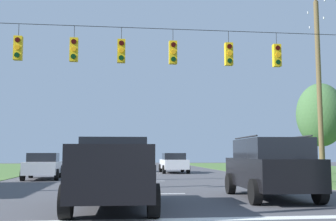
{
  "coord_description": "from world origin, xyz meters",
  "views": [
    {
      "loc": [
        -1.17,
        -6.15,
        1.5
      ],
      "look_at": [
        0.97,
        12.3,
        3.45
      ],
      "focal_mm": 43.57,
      "sensor_mm": 36.0,
      "label": 1
    }
  ],
  "objects_px": {
    "distant_car_crossing_white": "(174,163)",
    "tree_roadside_far_right": "(321,115)",
    "pickup_truck": "(113,172)",
    "suv_black": "(270,167)",
    "distant_car_far_parked": "(43,166)",
    "utility_pole_mid_right": "(319,83)",
    "distant_car_oncoming": "(118,162)",
    "overhead_signal_span": "(153,88)"
  },
  "relations": [
    {
      "from": "distant_car_oncoming",
      "to": "distant_car_far_parked",
      "type": "bearing_deg",
      "value": -115.25
    },
    {
      "from": "pickup_truck",
      "to": "utility_pole_mid_right",
      "type": "xyz_separation_m",
      "value": [
        10.58,
        8.59,
        4.22
      ]
    },
    {
      "from": "suv_black",
      "to": "pickup_truck",
      "type": "bearing_deg",
      "value": -162.26
    },
    {
      "from": "overhead_signal_span",
      "to": "utility_pole_mid_right",
      "type": "bearing_deg",
      "value": 23.71
    },
    {
      "from": "distant_car_crossing_white",
      "to": "suv_black",
      "type": "bearing_deg",
      "value": -87.32
    },
    {
      "from": "distant_car_oncoming",
      "to": "pickup_truck",
      "type": "bearing_deg",
      "value": -89.97
    },
    {
      "from": "overhead_signal_span",
      "to": "utility_pole_mid_right",
      "type": "height_order",
      "value": "utility_pole_mid_right"
    },
    {
      "from": "suv_black",
      "to": "tree_roadside_far_right",
      "type": "distance_m",
      "value": 17.81
    },
    {
      "from": "tree_roadside_far_right",
      "to": "utility_pole_mid_right",
      "type": "bearing_deg",
      "value": -117.39
    },
    {
      "from": "suv_black",
      "to": "distant_car_crossing_white",
      "type": "height_order",
      "value": "suv_black"
    },
    {
      "from": "distant_car_crossing_white",
      "to": "utility_pole_mid_right",
      "type": "bearing_deg",
      "value": -61.14
    },
    {
      "from": "overhead_signal_span",
      "to": "distant_car_oncoming",
      "type": "xyz_separation_m",
      "value": [
        -1.49,
        17.56,
        -3.31
      ]
    },
    {
      "from": "pickup_truck",
      "to": "distant_car_far_parked",
      "type": "bearing_deg",
      "value": 108.07
    },
    {
      "from": "overhead_signal_span",
      "to": "suv_black",
      "type": "distance_m",
      "value": 5.61
    },
    {
      "from": "overhead_signal_span",
      "to": "pickup_truck",
      "type": "xyz_separation_m",
      "value": [
        -1.48,
        -4.59,
        -3.13
      ]
    },
    {
      "from": "overhead_signal_span",
      "to": "distant_car_far_parked",
      "type": "bearing_deg",
      "value": 124.07
    },
    {
      "from": "distant_car_oncoming",
      "to": "distant_car_far_parked",
      "type": "relative_size",
      "value": 0.99
    },
    {
      "from": "distant_car_oncoming",
      "to": "tree_roadside_far_right",
      "type": "relative_size",
      "value": 0.66
    },
    {
      "from": "suv_black",
      "to": "overhead_signal_span",
      "type": "bearing_deg",
      "value": 141.39
    },
    {
      "from": "distant_car_far_parked",
      "to": "utility_pole_mid_right",
      "type": "relative_size",
      "value": 0.42
    },
    {
      "from": "utility_pole_mid_right",
      "to": "tree_roadside_far_right",
      "type": "xyz_separation_m",
      "value": [
        4.04,
        7.81,
        -0.92
      ]
    },
    {
      "from": "distant_car_crossing_white",
      "to": "utility_pole_mid_right",
      "type": "relative_size",
      "value": 0.41
    },
    {
      "from": "utility_pole_mid_right",
      "to": "tree_roadside_far_right",
      "type": "distance_m",
      "value": 8.84
    },
    {
      "from": "suv_black",
      "to": "distant_car_far_parked",
      "type": "distance_m",
      "value": 14.85
    },
    {
      "from": "pickup_truck",
      "to": "tree_roadside_far_right",
      "type": "relative_size",
      "value": 0.82
    },
    {
      "from": "overhead_signal_span",
      "to": "suv_black",
      "type": "bearing_deg",
      "value": -38.61
    },
    {
      "from": "overhead_signal_span",
      "to": "distant_car_oncoming",
      "type": "bearing_deg",
      "value": 94.86
    },
    {
      "from": "suv_black",
      "to": "distant_car_far_parked",
      "type": "relative_size",
      "value": 1.11
    },
    {
      "from": "distant_car_crossing_white",
      "to": "tree_roadside_far_right",
      "type": "relative_size",
      "value": 0.65
    },
    {
      "from": "tree_roadside_far_right",
      "to": "distant_car_crossing_white",
      "type": "bearing_deg",
      "value": 160.9
    },
    {
      "from": "utility_pole_mid_right",
      "to": "pickup_truck",
      "type": "bearing_deg",
      "value": -140.93
    },
    {
      "from": "overhead_signal_span",
      "to": "distant_car_far_parked",
      "type": "relative_size",
      "value": 3.86
    },
    {
      "from": "overhead_signal_span",
      "to": "distant_car_crossing_white",
      "type": "bearing_deg",
      "value": 79.58
    },
    {
      "from": "pickup_truck",
      "to": "distant_car_oncoming",
      "type": "height_order",
      "value": "pickup_truck"
    },
    {
      "from": "distant_car_oncoming",
      "to": "suv_black",
      "type": "bearing_deg",
      "value": -75.83
    },
    {
      "from": "pickup_truck",
      "to": "distant_car_crossing_white",
      "type": "xyz_separation_m",
      "value": [
        4.31,
        19.97,
        -0.18
      ]
    },
    {
      "from": "distant_car_far_parked",
      "to": "tree_roadside_far_right",
      "type": "height_order",
      "value": "tree_roadside_far_right"
    },
    {
      "from": "utility_pole_mid_right",
      "to": "suv_black",
      "type": "bearing_deg",
      "value": -127.96
    },
    {
      "from": "distant_car_oncoming",
      "to": "tree_roadside_far_right",
      "type": "xyz_separation_m",
      "value": [
        14.64,
        -5.76,
        3.48
      ]
    },
    {
      "from": "pickup_truck",
      "to": "utility_pole_mid_right",
      "type": "height_order",
      "value": "utility_pole_mid_right"
    },
    {
      "from": "pickup_truck",
      "to": "distant_car_oncoming",
      "type": "distance_m",
      "value": 22.16
    },
    {
      "from": "distant_car_far_parked",
      "to": "utility_pole_mid_right",
      "type": "height_order",
      "value": "utility_pole_mid_right"
    }
  ]
}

